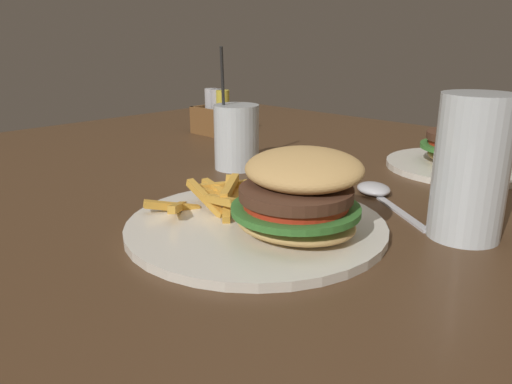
{
  "coord_description": "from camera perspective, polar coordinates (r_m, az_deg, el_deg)",
  "views": [
    {
      "loc": [
        0.46,
        -0.56,
        0.92
      ],
      "look_at": [
        0.09,
        -0.18,
        0.75
      ],
      "focal_mm": 35.0,
      "sensor_mm": 36.0,
      "label": 1
    }
  ],
  "objects": [
    {
      "name": "juice_glass",
      "position": [
        0.83,
        -2.24,
        5.95
      ],
      "size": [
        0.07,
        0.07,
        0.2
      ],
      "color": "silver",
      "rests_on": "dining_table"
    },
    {
      "name": "dining_table",
      "position": [
        0.79,
        4.64,
        -5.09
      ],
      "size": [
        1.48,
        1.18,
        0.71
      ],
      "color": "#4C331E",
      "rests_on": "ground_plane"
    },
    {
      "name": "meal_plate_far",
      "position": [
        0.89,
        22.73,
        4.67
      ],
      "size": [
        0.24,
        0.24,
        0.1
      ],
      "color": "silver",
      "rests_on": "dining_table"
    },
    {
      "name": "meal_plate_near",
      "position": [
        0.55,
        2.46,
        -1.84
      ],
      "size": [
        0.3,
        0.3,
        0.1
      ],
      "color": "silver",
      "rests_on": "dining_table"
    },
    {
      "name": "beer_glass",
      "position": [
        0.58,
        23.31,
        2.22
      ],
      "size": [
        0.08,
        0.08,
        0.16
      ],
      "color": "silver",
      "rests_on": "dining_table"
    },
    {
      "name": "condiment_caddy",
      "position": [
        1.13,
        -4.53,
        8.59
      ],
      "size": [
        0.09,
        0.07,
        0.1
      ],
      "color": "brown",
      "rests_on": "dining_table"
    },
    {
      "name": "spoon",
      "position": [
        0.71,
        13.54,
        0.14
      ],
      "size": [
        0.16,
        0.12,
        0.02
      ],
      "rotation": [
        0.0,
        0.0,
        2.54
      ],
      "color": "silver",
      "rests_on": "dining_table"
    }
  ]
}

